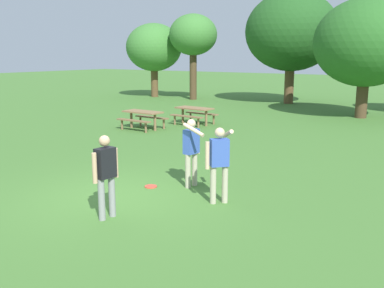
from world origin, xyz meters
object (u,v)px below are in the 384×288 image
object	(u,v)px
person_thrower	(106,171)
tree_broad_center	(193,36)
person_bystander	(219,159)
tree_tall_left	(154,48)
picnic_table_far	(194,112)
frisbee	(151,186)
person_catcher	(192,148)
tree_far_right	(291,32)
picnic_table_near	(143,116)
tree_slender_mid	(366,43)

from	to	relation	value
person_thrower	tree_broad_center	world-z (taller)	tree_broad_center
person_bystander	tree_tall_left	world-z (taller)	tree_tall_left
picnic_table_far	frisbee	bearing A→B (deg)	-62.97
person_thrower	person_bystander	xyz separation A→B (m)	(1.35, 1.97, 0.02)
person_catcher	person_bystander	xyz separation A→B (m)	(1.12, -0.64, 0.00)
person_thrower	person_catcher	size ratio (longest dim) A/B	1.00
tree_tall_left	frisbee	bearing A→B (deg)	-51.76
picnic_table_far	tree_far_right	bearing A→B (deg)	88.04
frisbee	tree_far_right	distance (m)	19.81
picnic_table_near	tree_far_right	world-z (taller)	tree_far_right
person_catcher	frisbee	bearing A→B (deg)	-144.07
picnic_table_far	tree_tall_left	size ratio (longest dim) A/B	0.34
person_catcher	tree_slender_mid	world-z (taller)	tree_slender_mid
tree_far_right	person_thrower	bearing A→B (deg)	-77.87
tree_tall_left	person_catcher	bearing A→B (deg)	-49.24
tree_broad_center	picnic_table_near	bearing A→B (deg)	-66.35
tree_tall_left	person_thrower	bearing A→B (deg)	-53.67
person_bystander	tree_far_right	bearing A→B (deg)	107.16
tree_slender_mid	picnic_table_near	bearing A→B (deg)	-128.64
frisbee	tree_tall_left	distance (m)	22.61
picnic_table_near	picnic_table_far	distance (m)	2.51
frisbee	tree_tall_left	size ratio (longest dim) A/B	0.06
person_thrower	frisbee	size ratio (longest dim) A/B	5.50
person_thrower	picnic_table_far	distance (m)	11.53
person_thrower	picnic_table_near	xyz separation A→B (m)	(-5.98, 8.20, -0.38)
person_thrower	picnic_table_far	world-z (taller)	person_thrower
person_thrower	tree_slender_mid	size ratio (longest dim) A/B	0.28
frisbee	tree_broad_center	bearing A→B (deg)	120.66
picnic_table_far	tree_broad_center	size ratio (longest dim) A/B	0.31
tree_tall_left	tree_broad_center	size ratio (longest dim) A/B	0.92
frisbee	person_thrower	bearing A→B (deg)	-74.41
person_catcher	tree_far_right	distance (m)	19.25
person_bystander	picnic_table_near	size ratio (longest dim) A/B	0.94
person_catcher	tree_tall_left	distance (m)	22.54
person_catcher	tree_far_right	size ratio (longest dim) A/B	0.24
picnic_table_near	picnic_table_far	size ratio (longest dim) A/B	0.97
tree_broad_center	tree_slender_mid	xyz separation A→B (m)	(11.85, -2.74, -0.68)
person_bystander	tree_slender_mid	distance (m)	15.09
person_thrower	tree_slender_mid	world-z (taller)	tree_slender_mid
tree_tall_left	tree_far_right	xyz separation A→B (m)	(9.89, 1.37, 0.91)
person_thrower	tree_slender_mid	xyz separation A→B (m)	(0.90, 16.81, 2.71)
picnic_table_near	tree_tall_left	bearing A→B (deg)	126.49
tree_tall_left	tree_broad_center	distance (m)	3.52
person_thrower	picnic_table_near	bearing A→B (deg)	126.10
tree_broad_center	person_thrower	bearing A→B (deg)	-60.74
person_thrower	tree_far_right	size ratio (longest dim) A/B	0.24
person_thrower	tree_far_right	distance (m)	21.70
frisbee	tree_far_right	world-z (taller)	tree_far_right
person_catcher	picnic_table_far	distance (m)	9.35
picnic_table_near	tree_tall_left	world-z (taller)	tree_tall_left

